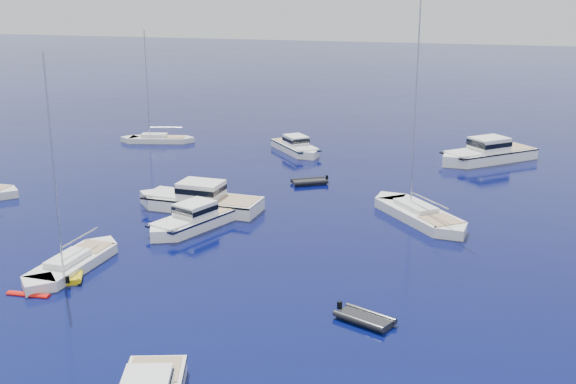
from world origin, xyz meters
name	(u,v)px	position (x,y,z in m)	size (l,w,h in m)	color
ground	(238,366)	(0.00, 0.00, 0.00)	(400.00, 400.00, 0.00)	#07114B
motor_cruiser_left	(194,227)	(-10.48, 20.03, 0.00)	(3.03, 9.89, 2.60)	white
motor_cruiser_centre	(199,209)	(-11.87, 24.68, 0.00)	(3.69, 12.05, 3.16)	white
motor_cruiser_distant	(486,161)	(12.18, 49.00, 0.00)	(3.88, 12.69, 3.33)	white
motor_cruiser_horizon	(296,152)	(-8.98, 47.82, 0.00)	(2.85, 9.31, 2.44)	white
sailboat_fore	(72,269)	(-15.34, 9.70, 0.00)	(2.75, 10.56, 15.52)	white
sailboat_mid_r	(418,219)	(6.83, 26.75, 0.00)	(3.26, 12.52, 18.41)	white
sailboat_far_l	(158,142)	(-26.73, 48.71, 0.00)	(2.47, 9.51, 13.99)	silver
tender_yellow	(71,276)	(-14.73, 8.48, 0.00)	(2.01, 3.68, 0.95)	yellow
tender_grey_near	(365,322)	(5.50, 6.76, 0.00)	(1.99, 3.62, 0.95)	black
tender_grey_far	(309,184)	(-4.46, 35.03, 0.00)	(1.98, 3.59, 0.95)	black
kayak_orange	(29,295)	(-15.67, 5.01, 0.00)	(0.56, 2.84, 0.30)	red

